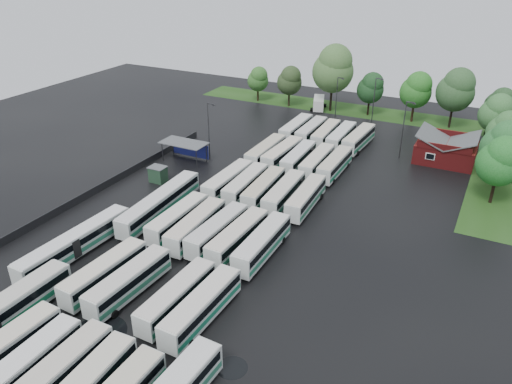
% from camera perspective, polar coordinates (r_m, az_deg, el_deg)
% --- Properties ---
extents(ground, '(160.00, 160.00, 0.00)m').
position_cam_1_polar(ground, '(65.57, -6.39, -5.78)').
color(ground, black).
rests_on(ground, ground).
extents(brick_building, '(10.07, 8.60, 5.39)m').
position_cam_1_polar(brick_building, '(94.68, 20.86, 4.36)').
color(brick_building, maroon).
rests_on(brick_building, ground).
extents(wash_shed, '(8.20, 4.20, 3.58)m').
position_cam_1_polar(wash_shed, '(89.31, -8.09, 5.37)').
color(wash_shed, '#2D2D30').
rests_on(wash_shed, ground).
extents(utility_hut, '(2.70, 2.20, 2.62)m').
position_cam_1_polar(utility_hut, '(82.48, -11.14, 2.02)').
color(utility_hut, '#1C3823').
rests_on(utility_hut, ground).
extents(grass_strip_north, '(80.00, 10.00, 0.01)m').
position_cam_1_polar(grass_strip_north, '(119.54, 11.78, 9.05)').
color(grass_strip_north, '#1F4513').
rests_on(grass_strip_north, ground).
extents(grass_strip_east, '(10.00, 50.00, 0.01)m').
position_cam_1_polar(grass_strip_east, '(95.11, 26.58, 2.11)').
color(grass_strip_east, '#1F4513').
rests_on(grass_strip_east, ground).
extents(west_fence, '(0.10, 50.00, 1.20)m').
position_cam_1_polar(west_fence, '(83.34, -16.28, 1.14)').
color(west_fence, '#2D2D30').
rests_on(west_fence, ground).
extents(bus_r0c0, '(2.93, 11.52, 3.18)m').
position_cam_1_polar(bus_r0c0, '(52.79, -26.95, -15.89)').
color(bus_r0c0, silver).
rests_on(bus_r0c0, ground).
extents(bus_r0c1, '(2.50, 11.33, 3.15)m').
position_cam_1_polar(bus_r0c1, '(50.41, -24.83, -17.67)').
color(bus_r0c1, silver).
rests_on(bus_r0c1, ground).
extents(bus_r0c2, '(2.47, 11.54, 3.21)m').
position_cam_1_polar(bus_r0c2, '(48.62, -21.80, -18.84)').
color(bus_r0c2, silver).
rests_on(bus_r0c2, ground).
extents(bus_r1c0, '(3.01, 11.63, 3.21)m').
position_cam_1_polar(bus_r1c0, '(59.21, -16.90, -8.80)').
color(bus_r1c0, silver).
rests_on(bus_r1c0, ground).
extents(bus_r1c1, '(2.97, 11.60, 3.20)m').
position_cam_1_polar(bus_r1c1, '(57.11, -14.32, -9.88)').
color(bus_r1c1, silver).
rests_on(bus_r1c1, ground).
extents(bus_r1c3, '(2.66, 11.37, 3.15)m').
position_cam_1_polar(bus_r1c3, '(54.03, -9.02, -11.71)').
color(bus_r1c3, silver).
rests_on(bus_r1c3, ground).
extents(bus_r1c4, '(2.75, 11.73, 3.25)m').
position_cam_1_polar(bus_r1c4, '(52.32, -6.23, -12.91)').
color(bus_r1c4, silver).
rests_on(bus_r1c4, ground).
extents(bus_r2c0, '(2.48, 11.49, 3.20)m').
position_cam_1_polar(bus_r2c0, '(67.88, -8.90, -3.01)').
color(bus_r2c0, silver).
rests_on(bus_r2c0, ground).
extents(bus_r2c1, '(2.92, 11.83, 3.27)m').
position_cam_1_polar(bus_r2c1, '(65.79, -6.86, -3.86)').
color(bus_r2c1, silver).
rests_on(bus_r2c1, ground).
extents(bus_r2c2, '(2.90, 11.69, 3.23)m').
position_cam_1_polar(bus_r2c2, '(64.56, -4.40, -4.39)').
color(bus_r2c2, silver).
rests_on(bus_r2c2, ground).
extents(bus_r2c3, '(2.90, 11.86, 3.28)m').
position_cam_1_polar(bus_r2c3, '(63.01, -2.08, -5.14)').
color(bus_r2c3, silver).
rests_on(bus_r2c3, ground).
extents(bus_r2c4, '(2.62, 11.89, 3.30)m').
position_cam_1_polar(bus_r2c4, '(61.65, 0.72, -5.90)').
color(bus_r2c4, silver).
rests_on(bus_r2c4, ground).
extents(bus_r3c0, '(2.64, 11.91, 3.31)m').
position_cam_1_polar(bus_r3c0, '(77.58, -3.19, 1.29)').
color(bus_r3c0, silver).
rests_on(bus_r3c0, ground).
extents(bus_r3c1, '(2.88, 11.66, 3.22)m').
position_cam_1_polar(bus_r3c1, '(76.40, -1.17, 0.87)').
color(bus_r3c1, silver).
rests_on(bus_r3c1, ground).
extents(bus_r3c2, '(3.03, 11.67, 3.22)m').
position_cam_1_polar(bus_r3c2, '(75.07, 0.90, 0.38)').
color(bus_r3c2, silver).
rests_on(bus_r3c2, ground).
extents(bus_r3c3, '(2.98, 11.80, 3.26)m').
position_cam_1_polar(bus_r3c3, '(73.84, 3.22, -0.12)').
color(bus_r3c3, silver).
rests_on(bus_r3c3, ground).
extents(bus_r3c4, '(2.93, 11.57, 3.19)m').
position_cam_1_polar(bus_r3c4, '(72.89, 5.72, -0.62)').
color(bus_r3c4, silver).
rests_on(bus_r3c4, ground).
extents(bus_r4c0, '(2.54, 11.90, 3.31)m').
position_cam_1_polar(bus_r4c0, '(88.55, 1.14, 4.63)').
color(bus_r4c0, silver).
rests_on(bus_r4c0, ground).
extents(bus_r4c1, '(2.96, 11.86, 3.28)m').
position_cam_1_polar(bus_r4c1, '(87.72, 3.05, 4.37)').
color(bus_r4c1, silver).
rests_on(bus_r4c1, ground).
extents(bus_r4c2, '(2.74, 11.43, 3.16)m').
position_cam_1_polar(bus_r4c2, '(86.41, 4.88, 3.91)').
color(bus_r4c2, silver).
rests_on(bus_r4c2, ground).
extents(bus_r4c3, '(2.65, 11.56, 3.21)m').
position_cam_1_polar(bus_r4c3, '(85.03, 6.99, 3.43)').
color(bus_r4c3, silver).
rests_on(bus_r4c3, ground).
extents(bus_r4c4, '(2.47, 11.50, 3.20)m').
position_cam_1_polar(bus_r4c4, '(84.41, 9.00, 3.11)').
color(bus_r4c4, silver).
rests_on(bus_r4c4, ground).
extents(bus_r5c0, '(2.64, 11.86, 3.29)m').
position_cam_1_polar(bus_r5c0, '(100.42, 4.60, 7.25)').
color(bus_r5c0, silver).
rests_on(bus_r5c0, ground).
extents(bus_r5c1, '(2.49, 11.55, 3.21)m').
position_cam_1_polar(bus_r5c1, '(99.49, 6.35, 6.96)').
color(bus_r5c1, silver).
rests_on(bus_r5c1, ground).
extents(bus_r5c2, '(2.82, 11.52, 3.19)m').
position_cam_1_polar(bus_r5c2, '(98.12, 7.98, 6.57)').
color(bus_r5c2, silver).
rests_on(bus_r5c2, ground).
extents(bus_r5c3, '(2.53, 11.60, 3.22)m').
position_cam_1_polar(bus_r5c3, '(97.16, 9.71, 6.25)').
color(bus_r5c3, silver).
rests_on(bus_r5c3, ground).
extents(bus_r5c4, '(3.10, 11.92, 3.29)m').
position_cam_1_polar(bus_r5c4, '(96.52, 11.66, 5.96)').
color(bus_r5c4, silver).
rests_on(bus_r5c4, ground).
extents(artic_bus_west_b, '(3.28, 17.57, 3.24)m').
position_cam_1_polar(artic_bus_west_b, '(72.25, -10.91, -1.22)').
color(artic_bus_west_b, silver).
rests_on(artic_bus_west_b, ground).
extents(artic_bus_west_c, '(3.04, 16.94, 3.13)m').
position_cam_1_polar(artic_bus_west_c, '(65.76, -19.94, -5.51)').
color(artic_bus_west_c, silver).
rests_on(artic_bus_west_c, ground).
extents(minibus, '(4.22, 6.72, 2.76)m').
position_cam_1_polar(minibus, '(118.96, 7.18, 10.08)').
color(minibus, white).
rests_on(minibus, ground).
extents(tree_north_0, '(5.14, 5.13, 8.50)m').
position_cam_1_polar(tree_north_0, '(123.63, 0.26, 12.81)').
color(tree_north_0, black).
rests_on(tree_north_0, ground).
extents(tree_north_1, '(5.83, 5.83, 9.65)m').
position_cam_1_polar(tree_north_1, '(119.44, 3.90, 12.62)').
color(tree_north_1, black).
rests_on(tree_north_1, ground).
extents(tree_north_2, '(9.24, 9.24, 15.31)m').
position_cam_1_polar(tree_north_2, '(115.96, 8.87, 13.80)').
color(tree_north_2, black).
rests_on(tree_north_2, ground).
extents(tree_north_3, '(5.92, 5.92, 9.80)m').
position_cam_1_polar(tree_north_3, '(115.25, 13.01, 11.55)').
color(tree_north_3, black).
rests_on(tree_north_3, ground).
extents(tree_north_4, '(6.68, 6.68, 11.07)m').
position_cam_1_polar(tree_north_4, '(112.90, 17.89, 11.08)').
color(tree_north_4, black).
rests_on(tree_north_4, ground).
extents(tree_north_5, '(7.70, 7.70, 12.75)m').
position_cam_1_polar(tree_north_5, '(111.35, 21.94, 10.82)').
color(tree_north_5, black).
rests_on(tree_north_5, ground).
extents(tree_north_6, '(5.66, 5.65, 9.36)m').
position_cam_1_polar(tree_north_6, '(112.96, 26.12, 9.07)').
color(tree_north_6, black).
rests_on(tree_north_6, ground).
extents(tree_east_0, '(6.49, 6.49, 10.75)m').
position_cam_1_polar(tree_east_0, '(79.94, 26.23, 3.24)').
color(tree_east_0, black).
rests_on(tree_east_0, ground).
extents(tree_east_1, '(6.77, 6.77, 11.22)m').
position_cam_1_polar(tree_east_1, '(85.71, 26.57, 4.85)').
color(tree_east_1, black).
rests_on(tree_east_1, ground).
extents(tree_east_2, '(5.99, 5.99, 9.92)m').
position_cam_1_polar(tree_east_2, '(95.41, 26.65, 6.32)').
color(tree_east_2, '#2C2318').
rests_on(tree_east_2, ground).
extents(tree_east_3, '(6.24, 6.24, 10.33)m').
position_cam_1_polar(tree_east_3, '(104.13, 25.83, 8.18)').
color(tree_east_3, '#3A2D1E').
rests_on(tree_east_3, ground).
extents(lamp_post_ne, '(1.63, 0.32, 10.59)m').
position_cam_1_polar(lamp_post_ne, '(91.96, 16.58, 7.24)').
color(lamp_post_ne, '#2D2D30').
rests_on(lamp_post_ne, ground).
extents(lamp_post_nw, '(1.61, 0.31, 10.45)m').
position_cam_1_polar(lamp_post_nw, '(88.18, -5.37, 7.37)').
color(lamp_post_nw, '#2D2D30').
rests_on(lamp_post_nw, ground).
extents(lamp_post_back_w, '(1.48, 0.29, 9.61)m').
position_cam_1_polar(lamp_post_back_w, '(109.94, 9.26, 10.77)').
color(lamp_post_back_w, '#2D2D30').
rests_on(lamp_post_back_w, ground).
extents(lamp_post_back_e, '(1.61, 0.31, 10.46)m').
position_cam_1_polar(lamp_post_back_e, '(107.47, 13.41, 10.30)').
color(lamp_post_back_e, '#2D2D30').
rests_on(lamp_post_back_e, ground).
extents(puddle_0, '(5.51, 5.51, 0.01)m').
position_cam_1_polar(puddle_0, '(54.14, -17.47, -15.09)').
color(puddle_0, black).
rests_on(puddle_0, ground).
extents(puddle_1, '(2.54, 2.54, 0.01)m').
position_cam_1_polar(puddle_1, '(49.14, -13.88, -19.72)').
color(puddle_1, black).
rests_on(puddle_1, ground).
extents(puddle_2, '(5.47, 5.47, 0.01)m').
position_cam_1_polar(puddle_2, '(69.68, -10.83, -4.01)').
color(puddle_2, black).
rests_on(puddle_2, ground).
extents(puddle_3, '(4.58, 4.58, 0.01)m').
position_cam_1_polar(puddle_3, '(61.27, -5.87, -8.32)').
color(puddle_3, black).
rests_on(puddle_3, ground).
extents(puddle_4, '(2.93, 2.93, 0.01)m').
position_cam_1_polar(puddle_4, '(48.57, -2.75, -19.42)').
color(puddle_4, black).
rests_on(puddle_4, ground).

